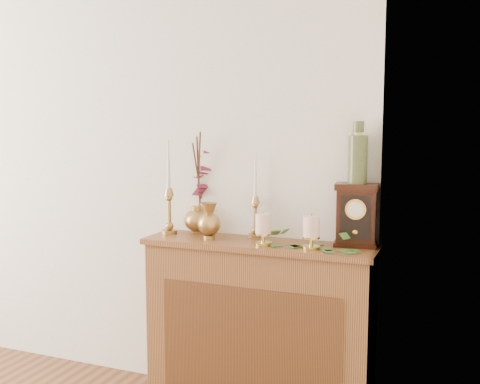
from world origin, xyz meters
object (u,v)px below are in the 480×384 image
at_px(candlestick_left, 169,203).
at_px(mantel_clock, 356,215).
at_px(bud_vase, 209,221).
at_px(ginger_jar, 202,187).
at_px(ceramic_vase, 358,156).
at_px(candlestick_center, 255,210).

relative_size(candlestick_left, mantel_clock, 1.66).
bearing_deg(bud_vase, candlestick_left, 167.57).
height_order(bud_vase, ginger_jar, ginger_jar).
bearing_deg(bud_vase, ceramic_vase, 10.10).
bearing_deg(ginger_jar, candlestick_left, -136.44).
xyz_separation_m(candlestick_center, ginger_jar, (-0.34, 0.04, 0.11)).
relative_size(candlestick_center, mantel_clock, 1.44).
xyz_separation_m(candlestick_left, ginger_jar, (0.14, 0.13, 0.08)).
height_order(candlestick_left, ceramic_vase, ceramic_vase).
distance_m(bud_vase, ginger_jar, 0.28).
bearing_deg(ginger_jar, candlestick_center, -6.99).
distance_m(ginger_jar, mantel_clock, 0.90).
height_order(candlestick_center, ginger_jar, ginger_jar).
bearing_deg(mantel_clock, ceramic_vase, 90.00).
distance_m(candlestick_left, mantel_clock, 1.03).
distance_m(candlestick_center, bud_vase, 0.26).
bearing_deg(ginger_jar, mantel_clock, -3.95).
xyz_separation_m(candlestick_center, bud_vase, (-0.21, -0.15, -0.05)).
xyz_separation_m(ginger_jar, ceramic_vase, (0.89, -0.06, 0.20)).
bearing_deg(bud_vase, mantel_clock, 9.88).
bearing_deg(ceramic_vase, bud_vase, -169.90).
bearing_deg(ceramic_vase, mantel_clock, -83.57).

